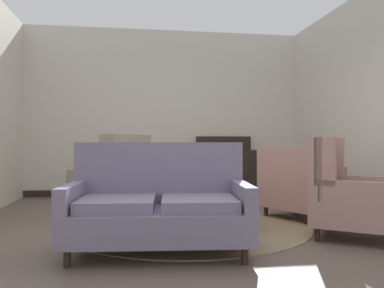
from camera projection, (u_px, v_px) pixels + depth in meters
ground at (190, 231)px, 4.44m from camera, size 9.06×9.06×0.00m
wall_back at (166, 112)px, 7.63m from camera, size 5.44×0.08×3.15m
wall_right at (359, 103)px, 5.79m from camera, size 0.08×4.53×3.15m
baseboard_back at (166, 191)px, 7.58m from camera, size 5.28×0.03×0.12m
area_rug at (186, 225)px, 4.73m from camera, size 2.91×2.91×0.01m
coffee_table at (209, 190)px, 4.59m from camera, size 0.92×0.92×0.53m
porcelain_vase at (209, 169)px, 4.61m from camera, size 0.14×0.14×0.35m
settee at (159, 207)px, 3.59m from camera, size 1.69×1.00×0.99m
armchair_beside_settee at (185, 180)px, 5.93m from camera, size 0.72×0.92×1.00m
armchair_near_window at (298, 186)px, 5.18m from camera, size 1.08×1.10×0.95m
armchair_foreground_right at (349, 196)px, 4.13m from camera, size 1.17×1.15×1.04m
armchair_near_sideboard at (116, 182)px, 5.29m from camera, size 1.11×1.10×1.10m
sideboard at (226, 169)px, 7.51m from camera, size 1.08×0.42×1.11m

